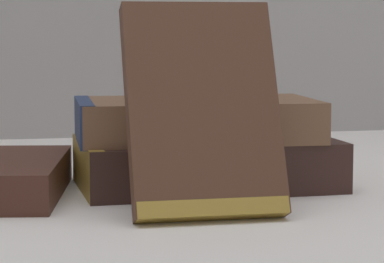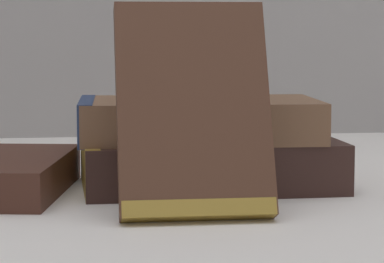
# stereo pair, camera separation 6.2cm
# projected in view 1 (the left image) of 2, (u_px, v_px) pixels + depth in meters

# --- Properties ---
(ground_plane) EXTENTS (3.00, 3.00, 0.00)m
(ground_plane) POSITION_uv_depth(u_px,v_px,m) (204.00, 193.00, 0.75)
(ground_plane) COLOR white
(book_flat_bottom) EXTENTS (0.22, 0.13, 0.04)m
(book_flat_bottom) POSITION_uv_depth(u_px,v_px,m) (201.00, 163.00, 0.78)
(book_flat_bottom) COLOR #331E19
(book_flat_bottom) RESTS_ON ground_plane
(book_flat_top) EXTENTS (0.20, 0.12, 0.04)m
(book_flat_top) POSITION_uv_depth(u_px,v_px,m) (189.00, 120.00, 0.77)
(book_flat_top) COLOR brown
(book_flat_top) RESTS_ON book_flat_bottom
(book_leaning_front) EXTENTS (0.11, 0.08, 0.16)m
(book_leaning_front) POSITION_uv_depth(u_px,v_px,m) (203.00, 116.00, 0.66)
(book_leaning_front) COLOR #4C2D1E
(book_leaning_front) RESTS_ON ground_plane
(pocket_watch) EXTENTS (0.06, 0.06, 0.01)m
(pocket_watch) POSITION_uv_depth(u_px,v_px,m) (223.00, 95.00, 0.78)
(pocket_watch) COLOR silver
(pocket_watch) RESTS_ON book_flat_top
(reading_glasses) EXTENTS (0.10, 0.06, 0.00)m
(reading_glasses) POSITION_uv_depth(u_px,v_px,m) (131.00, 168.00, 0.88)
(reading_glasses) COLOR #4C3828
(reading_glasses) RESTS_ON ground_plane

